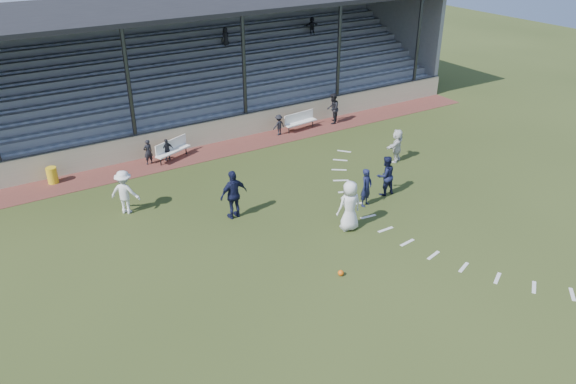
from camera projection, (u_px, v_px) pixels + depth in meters
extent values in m
plane|color=#2E3917|center=(325.00, 251.00, 20.14)|extent=(90.00, 90.00, 0.00)
cube|color=#572823|center=(204.00, 153.00, 28.09)|extent=(34.00, 2.00, 0.02)
cube|color=#B3AC8A|center=(195.00, 135.00, 28.61)|extent=(34.00, 0.18, 1.20)
cube|color=silver|center=(173.00, 151.00, 27.16)|extent=(1.99, 1.16, 0.06)
cube|color=silver|center=(171.00, 145.00, 27.21)|extent=(1.86, 0.85, 0.54)
cylinder|color=#2C2E34|center=(161.00, 161.00, 26.65)|extent=(0.06, 0.06, 0.40)
cylinder|color=#2C2E34|center=(186.00, 150.00, 27.89)|extent=(0.06, 0.06, 0.40)
cube|color=silver|center=(301.00, 123.00, 30.74)|extent=(2.03, 0.64, 0.06)
cube|color=silver|center=(299.00, 117.00, 30.80)|extent=(1.99, 0.30, 0.54)
cylinder|color=#2C2E34|center=(289.00, 130.00, 30.38)|extent=(0.06, 0.06, 0.40)
cylinder|color=#2C2E34|center=(313.00, 123.00, 31.32)|extent=(0.06, 0.06, 0.40)
cylinder|color=gold|center=(52.00, 175.00, 24.89)|extent=(0.46, 0.46, 0.74)
sphere|color=#D7570C|center=(341.00, 273.00, 18.77)|extent=(0.20, 0.20, 0.20)
imported|color=silver|center=(350.00, 206.00, 21.09)|extent=(1.03, 0.72, 2.00)
imported|color=#131735|center=(366.00, 187.00, 22.86)|extent=(0.69, 0.58, 1.63)
imported|color=#131735|center=(385.00, 176.00, 23.73)|extent=(0.90, 0.72, 1.75)
imported|color=silver|center=(125.00, 192.00, 22.27)|extent=(1.34, 1.29, 1.83)
imported|color=#131735|center=(234.00, 194.00, 21.90)|extent=(1.22, 0.60, 2.01)
imported|color=silver|center=(397.00, 145.00, 26.88)|extent=(1.57, 1.09, 1.63)
imported|color=black|center=(333.00, 109.00, 31.54)|extent=(1.05, 1.06, 1.72)
imported|color=black|center=(148.00, 152.00, 26.62)|extent=(0.49, 0.37, 1.23)
imported|color=black|center=(167.00, 150.00, 27.03)|extent=(0.68, 0.37, 1.09)
imported|color=black|center=(279.00, 125.00, 30.04)|extent=(0.79, 0.54, 1.13)
cube|color=gray|center=(191.00, 132.00, 29.03)|extent=(34.00, 0.80, 1.20)
cube|color=gray|center=(189.00, 120.00, 28.81)|extent=(33.00, 0.28, 0.10)
cube|color=gray|center=(184.00, 124.00, 29.55)|extent=(34.00, 0.80, 1.60)
cube|color=gray|center=(182.00, 108.00, 29.23)|extent=(33.00, 0.28, 0.10)
cube|color=gray|center=(178.00, 116.00, 30.06)|extent=(34.00, 0.80, 2.00)
cube|color=gray|center=(176.00, 97.00, 29.66)|extent=(33.00, 0.28, 0.10)
cube|color=gray|center=(173.00, 108.00, 30.58)|extent=(34.00, 0.80, 2.40)
cube|color=gray|center=(170.00, 86.00, 30.08)|extent=(33.00, 0.28, 0.10)
cube|color=gray|center=(167.00, 101.00, 31.09)|extent=(34.00, 0.80, 2.80)
cube|color=gray|center=(164.00, 75.00, 30.51)|extent=(33.00, 0.28, 0.10)
cube|color=gray|center=(161.00, 94.00, 31.61)|extent=(34.00, 0.80, 3.20)
cube|color=gray|center=(158.00, 64.00, 30.93)|extent=(33.00, 0.28, 0.10)
cube|color=gray|center=(156.00, 87.00, 32.12)|extent=(34.00, 0.80, 3.60)
cube|color=gray|center=(152.00, 54.00, 31.35)|extent=(33.00, 0.28, 0.10)
cube|color=gray|center=(151.00, 80.00, 32.64)|extent=(34.00, 0.80, 4.00)
cube|color=gray|center=(146.00, 44.00, 31.78)|extent=(33.00, 0.28, 0.10)
cube|color=gray|center=(146.00, 74.00, 33.15)|extent=(34.00, 0.80, 4.40)
cube|color=gray|center=(141.00, 35.00, 32.20)|extent=(33.00, 0.28, 0.10)
cube|color=gray|center=(141.00, 55.00, 33.15)|extent=(34.00, 0.40, 6.40)
cube|color=gray|center=(398.00, 35.00, 38.30)|extent=(0.30, 7.80, 6.40)
cube|color=black|center=(158.00, 6.00, 28.69)|extent=(34.60, 9.00, 0.22)
cylinder|color=#2C2E34|center=(130.00, 94.00, 26.08)|extent=(0.20, 0.20, 6.50)
cylinder|color=#2C2E34|center=(244.00, 76.00, 28.89)|extent=(0.20, 0.20, 6.50)
cylinder|color=#2C2E34|center=(338.00, 61.00, 31.69)|extent=(0.20, 0.20, 6.50)
cylinder|color=#2C2E34|center=(417.00, 48.00, 34.49)|extent=(0.20, 0.20, 6.50)
cylinder|color=#2C2E34|center=(194.00, 123.00, 28.32)|extent=(34.00, 0.05, 0.05)
imported|color=black|center=(226.00, 37.00, 33.21)|extent=(0.61, 0.50, 1.08)
imported|color=black|center=(312.00, 26.00, 36.09)|extent=(1.04, 0.34, 1.12)
cube|color=silver|center=(344.00, 151.00, 28.31)|extent=(0.54, 0.61, 0.01)
cube|color=silver|center=(340.00, 160.00, 27.32)|extent=(0.59, 0.56, 0.01)
cube|color=silver|center=(339.00, 170.00, 26.32)|extent=(0.64, 0.51, 0.01)
cube|color=silver|center=(341.00, 180.00, 25.30)|extent=(0.67, 0.44, 0.01)
cube|color=silver|center=(346.00, 192.00, 24.30)|extent=(0.70, 0.37, 0.01)
cube|color=silver|center=(355.00, 204.00, 23.31)|extent=(0.71, 0.29, 0.01)
cube|color=silver|center=(368.00, 217.00, 22.36)|extent=(0.71, 0.21, 0.01)
cube|color=silver|center=(386.00, 230.00, 21.47)|extent=(0.70, 0.12, 0.01)
cube|color=silver|center=(407.00, 243.00, 20.64)|extent=(0.71, 0.21, 0.01)
cube|color=silver|center=(433.00, 255.00, 19.89)|extent=(0.71, 0.29, 0.01)
cube|color=silver|center=(464.00, 267.00, 19.23)|extent=(0.70, 0.37, 0.01)
cube|color=silver|center=(497.00, 278.00, 18.67)|extent=(0.67, 0.44, 0.01)
cube|color=silver|center=(534.00, 287.00, 18.23)|extent=(0.64, 0.51, 0.01)
cube|color=silver|center=(572.00, 294.00, 17.90)|extent=(0.59, 0.56, 0.01)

